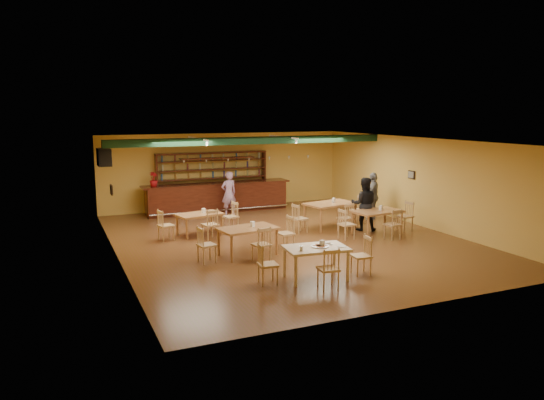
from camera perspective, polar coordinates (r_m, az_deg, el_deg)
name	(u,v)px	position (r m, az deg, el deg)	size (l,w,h in m)	color
floor	(287,240)	(15.85, 1.68, -4.38)	(12.00, 12.00, 0.00)	brown
ceiling_beam	(253,140)	(17.97, -2.07, 6.56)	(10.00, 0.30, 0.25)	black
track_rail_left	(198,139)	(17.97, -8.17, 6.69)	(0.05, 2.50, 0.05)	white
track_rail_right	(283,137)	(19.06, 1.22, 6.96)	(0.05, 2.50, 0.05)	white
ac_unit	(105,157)	(18.26, -17.94, 4.51)	(0.34, 0.70, 0.48)	white
picture_left	(111,190)	(15.15, -17.26, 1.09)	(0.04, 0.34, 0.28)	black
picture_right	(412,175)	(18.56, 15.10, 2.71)	(0.04, 0.34, 0.28)	black
bar_counter	(218,197)	(20.24, -6.01, 0.30)	(5.79, 0.85, 1.13)	#33120A
back_bar_hutch	(213,181)	(20.75, -6.56, 2.13)	(4.48, 0.40, 2.28)	#33120A
poinsettia	(153,179)	(19.54, -12.91, 2.24)	(0.30, 0.30, 0.54)	#AC0F15
dining_table_a	(200,224)	(16.52, -7.96, -2.66)	(1.38, 0.83, 0.69)	#A06738
dining_table_b	(330,215)	(17.51, 6.41, -1.67)	(1.68, 1.01, 0.84)	#A06738
dining_table_c	(248,241)	(14.09, -2.68, -4.57)	(1.54, 0.92, 0.77)	#A06738
dining_table_d	(377,222)	(16.78, 11.46, -2.43)	(1.54, 0.92, 0.77)	#A06738
near_table	(316,263)	(12.16, 4.84, -6.93)	(1.43, 0.92, 0.77)	beige
pizza_tray	(320,246)	(12.10, 5.30, -5.09)	(0.40, 0.40, 0.01)	silver
parmesan_shaker	(301,248)	(11.71, 3.24, -5.34)	(0.07, 0.07, 0.11)	#EAE5C6
napkin_stack	(325,243)	(12.39, 5.89, -4.71)	(0.20, 0.15, 0.03)	white
pizza_server	(325,245)	(12.22, 5.82, -4.92)	(0.32, 0.09, 0.00)	silver
side_plate	(342,246)	(12.16, 7.68, -5.08)	(0.22, 0.22, 0.01)	white
patron_bar	(229,193)	(19.48, -4.78, 0.73)	(0.60, 0.39, 1.65)	#9C53B4
patron_right_a	(364,204)	(17.17, 10.08, -0.44)	(0.85, 0.66, 1.75)	black
patron_right_b	(373,196)	(18.98, 11.06, 0.43)	(1.00, 0.42, 1.71)	slate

